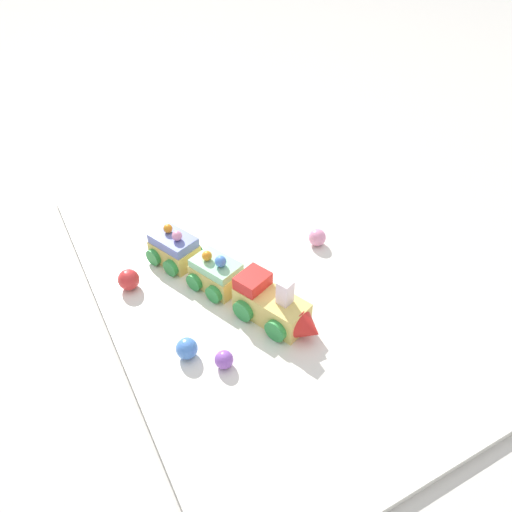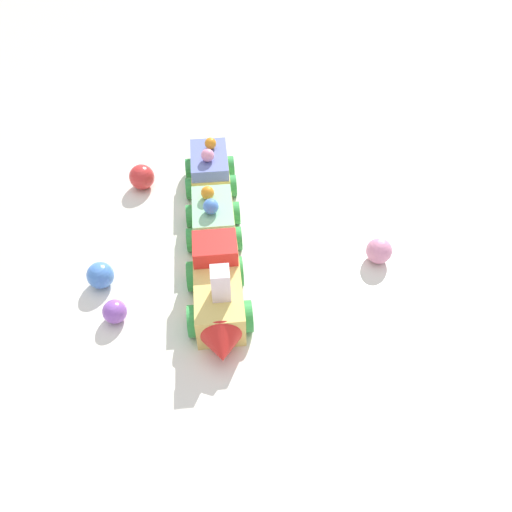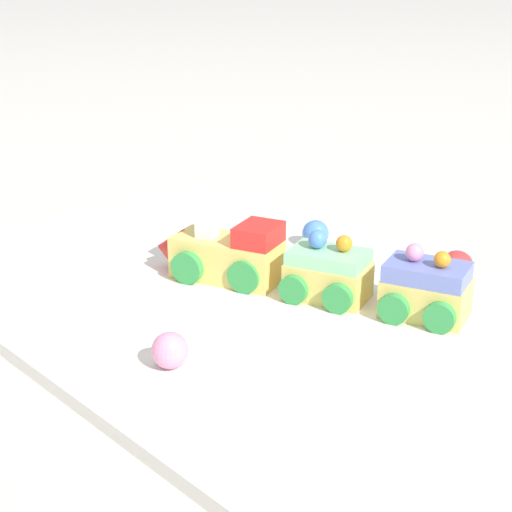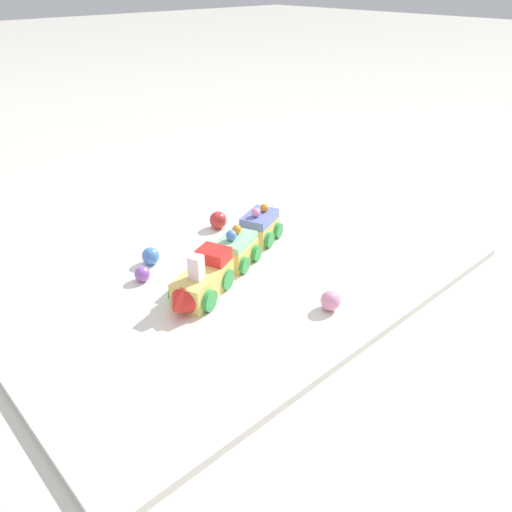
{
  "view_description": "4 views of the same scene",
  "coord_description": "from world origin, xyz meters",
  "px_view_note": "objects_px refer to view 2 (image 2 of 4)",
  "views": [
    {
      "loc": [
        0.5,
        -0.25,
        0.52
      ],
      "look_at": [
        -0.02,
        0.02,
        0.04
      ],
      "focal_mm": 35.0,
      "sensor_mm": 36.0,
      "label": 1
    },
    {
      "loc": [
        0.37,
        0.11,
        0.42
      ],
      "look_at": [
        0.04,
        0.02,
        0.04
      ],
      "focal_mm": 35.0,
      "sensor_mm": 36.0,
      "label": 2
    },
    {
      "loc": [
        -0.5,
        0.47,
        0.32
      ],
      "look_at": [
        0.02,
        0.01,
        0.06
      ],
      "focal_mm": 60.0,
      "sensor_mm": 36.0,
      "label": 3
    },
    {
      "loc": [
        0.43,
        0.48,
        0.42
      ],
      "look_at": [
        -0.03,
        -0.02,
        0.03
      ],
      "focal_mm": 35.0,
      "sensor_mm": 36.0,
      "label": 4
    }
  ],
  "objects_px": {
    "cake_car_mint": "(213,220)",
    "gumball_pink": "(379,251)",
    "gumball_blue": "(100,275)",
    "gumball_red": "(142,177)",
    "cake_train_locomotive": "(219,297)",
    "gumball_purple": "(115,311)",
    "cake_car_blueberry": "(210,171)"
  },
  "relations": [
    {
      "from": "cake_train_locomotive",
      "to": "cake_car_mint",
      "type": "relative_size",
      "value": 1.62
    },
    {
      "from": "cake_car_mint",
      "to": "gumball_blue",
      "type": "bearing_deg",
      "value": -62.89
    },
    {
      "from": "gumball_red",
      "to": "cake_train_locomotive",
      "type": "bearing_deg",
      "value": 44.66
    },
    {
      "from": "gumball_red",
      "to": "gumball_purple",
      "type": "distance_m",
      "value": 0.21
    },
    {
      "from": "cake_car_mint",
      "to": "gumball_red",
      "type": "xyz_separation_m",
      "value": [
        -0.06,
        -0.12,
        -0.01
      ]
    },
    {
      "from": "cake_car_mint",
      "to": "gumball_pink",
      "type": "distance_m",
      "value": 0.19
    },
    {
      "from": "cake_car_blueberry",
      "to": "gumball_purple",
      "type": "xyz_separation_m",
      "value": [
        0.22,
        -0.02,
        -0.01
      ]
    },
    {
      "from": "gumball_pink",
      "to": "gumball_purple",
      "type": "relative_size",
      "value": 1.19
    },
    {
      "from": "cake_train_locomotive",
      "to": "gumball_purple",
      "type": "distance_m",
      "value": 0.1
    },
    {
      "from": "cake_car_mint",
      "to": "gumball_red",
      "type": "distance_m",
      "value": 0.13
    },
    {
      "from": "gumball_pink",
      "to": "gumball_purple",
      "type": "height_order",
      "value": "gumball_pink"
    },
    {
      "from": "gumball_blue",
      "to": "gumball_purple",
      "type": "bearing_deg",
      "value": 43.34
    },
    {
      "from": "gumball_red",
      "to": "gumball_pink",
      "type": "bearing_deg",
      "value": 81.7
    },
    {
      "from": "gumball_purple",
      "to": "cake_car_blueberry",
      "type": "bearing_deg",
      "value": 174.69
    },
    {
      "from": "cake_car_mint",
      "to": "gumball_purple",
      "type": "relative_size",
      "value": 3.51
    },
    {
      "from": "cake_car_blueberry",
      "to": "gumball_pink",
      "type": "distance_m",
      "value": 0.23
    },
    {
      "from": "cake_train_locomotive",
      "to": "gumball_blue",
      "type": "bearing_deg",
      "value": -111.85
    },
    {
      "from": "cake_train_locomotive",
      "to": "gumball_pink",
      "type": "relative_size",
      "value": 4.76
    },
    {
      "from": "gumball_red",
      "to": "cake_car_mint",
      "type": "bearing_deg",
      "value": 63.9
    },
    {
      "from": "gumball_pink",
      "to": "gumball_blue",
      "type": "xyz_separation_m",
      "value": [
        0.12,
        -0.27,
        -0.0
      ]
    },
    {
      "from": "cake_train_locomotive",
      "to": "cake_car_mint",
      "type": "bearing_deg",
      "value": -179.94
    },
    {
      "from": "gumball_red",
      "to": "gumball_pink",
      "type": "xyz_separation_m",
      "value": [
        0.04,
        0.3,
        -0.0
      ]
    },
    {
      "from": "cake_car_mint",
      "to": "gumball_pink",
      "type": "relative_size",
      "value": 2.95
    },
    {
      "from": "cake_car_mint",
      "to": "cake_car_blueberry",
      "type": "height_order",
      "value": "cake_car_blueberry"
    },
    {
      "from": "cake_car_mint",
      "to": "gumball_blue",
      "type": "relative_size",
      "value": 2.98
    },
    {
      "from": "gumball_purple",
      "to": "gumball_blue",
      "type": "bearing_deg",
      "value": -136.66
    },
    {
      "from": "cake_car_mint",
      "to": "gumball_red",
      "type": "height_order",
      "value": "cake_car_mint"
    },
    {
      "from": "gumball_pink",
      "to": "gumball_blue",
      "type": "relative_size",
      "value": 1.01
    },
    {
      "from": "cake_car_mint",
      "to": "gumball_purple",
      "type": "xyz_separation_m",
      "value": [
        0.14,
        -0.05,
        -0.01
      ]
    },
    {
      "from": "gumball_red",
      "to": "gumball_blue",
      "type": "xyz_separation_m",
      "value": [
        0.16,
        0.03,
        -0.0
      ]
    },
    {
      "from": "cake_car_mint",
      "to": "gumball_red",
      "type": "relative_size",
      "value": 2.66
    },
    {
      "from": "cake_train_locomotive",
      "to": "gumball_red",
      "type": "xyz_separation_m",
      "value": [
        -0.16,
        -0.16,
        -0.01
      ]
    }
  ]
}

